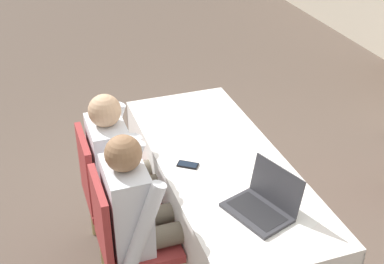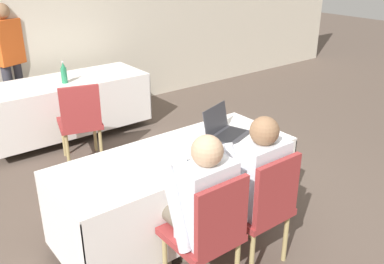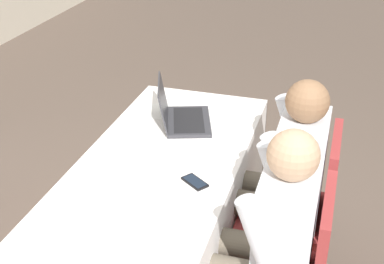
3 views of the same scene
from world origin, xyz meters
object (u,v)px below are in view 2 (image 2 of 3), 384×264
Objects in this scene: cell_phone at (191,164)px; chair_far_spare at (80,120)px; chair_near_left at (209,231)px; person_red_shirt at (10,59)px; water_bottle at (64,73)px; chair_near_right at (262,205)px; person_checkered_shirt at (199,203)px; laptop at (225,131)px; person_white_shirt at (253,180)px.

chair_far_spare reaches higher than cell_phone.
person_red_shirt is at bearing -89.22° from chair_near_left.
water_bottle reaches higher than chair_near_right.
chair_near_right is 0.53m from person_checkered_shirt.
laptop is 0.47× the size of chair_near_left.
chair_near_right is 1.00× the size of chair_far_spare.
water_bottle is at bearing -96.17° from person_checkered_shirt.
water_bottle is 0.28× the size of chair_near_left.
cell_phone is at bearing 107.13° from chair_far_spare.
water_bottle reaches higher than laptop.
chair_near_left is 0.49m from chair_near_right.
chair_far_spare is (-0.06, 1.86, -0.22)m from cell_phone.
chair_far_spare is (-0.15, -0.69, -0.33)m from water_bottle.
laptop reaches higher than chair_near_left.
person_red_shirt reaches higher than chair_near_right.
person_white_shirt reaches higher than chair_near_right.
person_red_shirt reaches higher than cell_phone.
laptop is 0.68m from person_white_shirt.
cell_phone is 0.16× the size of chair_near_left.
chair_near_left is at bearing 0.00° from chair_near_right.
water_bottle is (-0.46, 2.32, 0.07)m from laptop.
cell_phone is 2.56m from water_bottle.
laptop is 0.36× the size of person_checkered_shirt.
person_checkered_shirt is 3.74m from person_red_shirt.
person_red_shirt is at bearing 86.01° from laptop.
chair_far_spare is (-0.61, 1.62, -0.26)m from laptop.
water_bottle is at bearing -95.96° from chair_near_left.
chair_far_spare is 0.58× the size of person_red_shirt.
laptop is 3.23m from person_red_shirt.
person_checkered_shirt is at bearing -11.86° from chair_near_right.
chair_near_right is at bearing -180.00° from chair_near_left.
water_bottle is 0.78m from chair_far_spare.
chair_far_spare is (0.17, 2.34, 0.00)m from chair_near_left.
chair_near_left is at bearing -95.96° from water_bottle.
chair_near_left is 0.58× the size of person_red_shirt.
person_checkered_shirt reaches higher than chair_near_right.
water_bottle is 2.95m from person_checkered_shirt.
chair_far_spare is at bearing 127.66° from cell_phone.
chair_near_right is at bearing -24.42° from cell_phone.
water_bottle is 0.28× the size of chair_far_spare.
cell_phone is 0.16× the size of chair_far_spare.
chair_near_left is 2.34m from chair_far_spare.
cell_phone is 0.09× the size of person_red_shirt.
chair_near_right is 0.58× the size of person_red_shirt.
chair_near_left is at bearing 101.26° from chair_far_spare.
chair_near_left is at bearing -79.57° from cell_phone.
chair_near_right is 0.78× the size of person_white_shirt.
chair_near_left is (-0.32, -3.03, -0.33)m from water_bottle.
water_bottle is 0.88m from person_red_shirt.
laptop is 0.27× the size of person_red_shirt.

